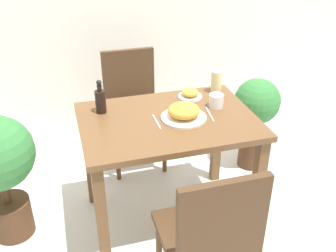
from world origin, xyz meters
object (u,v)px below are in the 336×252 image
chair_far (132,103)px  food_plate (184,112)px  chair_near (211,235)px  potted_plant_right (256,113)px  juice_glass (216,82)px  drink_cup (216,101)px  side_plate (190,94)px  sauce_bottle (100,100)px

chair_far → food_plate: 0.85m
chair_near → chair_far: same height
potted_plant_right → chair_far: bearing=157.3°
juice_glass → food_plate: bearing=-137.8°
chair_near → drink_cup: (0.32, 0.76, 0.29)m
side_plate → sauce_bottle: bearing=-175.3°
side_plate → juice_glass: size_ratio=1.06×
side_plate → chair_far: bearing=117.5°
chair_near → potted_plant_right: (0.80, 1.10, -0.03)m
potted_plant_right → food_plate: bearing=-149.3°
chair_far → drink_cup: chair_far is taller
sauce_bottle → drink_cup: bearing=-10.4°
sauce_bottle → juice_glass: bearing=5.8°
food_plate → sauce_bottle: size_ratio=1.28×
chair_far → juice_glass: size_ratio=5.99×
sauce_bottle → potted_plant_right: 1.23m
chair_far → side_plate: 0.66m
food_plate → sauce_bottle: (-0.44, 0.21, 0.04)m
food_plate → side_plate: food_plate is taller
juice_glass → potted_plant_right: bearing=19.0°
chair_far → potted_plant_right: bearing=-22.7°
food_plate → side_plate: size_ratio=1.69×
sauce_bottle → potted_plant_right: bearing=10.5°
drink_cup → juice_glass: size_ratio=0.59×
drink_cup → sauce_bottle: sauce_bottle is taller
chair_near → side_plate: size_ratio=5.67×
drink_cup → potted_plant_right: (0.48, 0.34, -0.32)m
chair_far → juice_glass: 0.75m
food_plate → side_plate: (0.13, 0.26, -0.02)m
food_plate → side_plate: 0.29m
drink_cup → sauce_bottle: bearing=169.6°
chair_far → juice_glass: bearing=-46.9°
food_plate → potted_plant_right: size_ratio=0.36×
side_plate → juice_glass: 0.20m
chair_near → sauce_bottle: size_ratio=4.29×
food_plate → juice_glass: (0.32, 0.29, 0.03)m
potted_plant_right → drink_cup: bearing=-144.8°
side_plate → potted_plant_right: bearing=15.9°
juice_glass → sauce_bottle: sauce_bottle is taller
chair_far → juice_glass: juice_glass is taller
side_plate → sauce_bottle: 0.58m
chair_far → potted_plant_right: 0.94m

